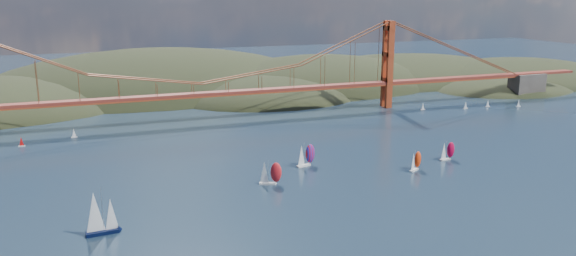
# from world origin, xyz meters

# --- Properties ---
(ground) EXTENTS (1200.00, 1200.00, 0.00)m
(ground) POSITION_xyz_m (0.00, 0.00, 0.00)
(ground) COLOR black
(ground) RESTS_ON ground
(headlands) EXTENTS (725.00, 225.00, 96.00)m
(headlands) POSITION_xyz_m (44.95, 278.29, -12.46)
(headlands) COLOR black
(headlands) RESTS_ON ground
(bridge) EXTENTS (552.00, 12.00, 55.00)m
(bridge) POSITION_xyz_m (-1.75, 180.00, 32.23)
(bridge) COLOR maroon
(bridge) RESTS_ON ground
(sloop_navy) EXTENTS (10.08, 5.99, 15.34)m
(sloop_navy) POSITION_xyz_m (-61.45, 37.98, 6.77)
(sloop_navy) COLOR black
(sloop_navy) RESTS_ON ground
(racer_0) EXTENTS (8.99, 5.78, 10.05)m
(racer_0) POSITION_xyz_m (1.88, 63.53, 4.75)
(racer_0) COLOR silver
(racer_0) RESTS_ON ground
(racer_1) EXTENTS (7.76, 6.06, 8.81)m
(racer_1) POSITION_xyz_m (64.31, 59.19, 4.16)
(racer_1) COLOR white
(racer_1) RESTS_ON ground
(racer_2) EXTENTS (8.00, 3.97, 9.00)m
(racer_2) POSITION_xyz_m (85.72, 67.13, 4.25)
(racer_2) COLOR silver
(racer_2) RESTS_ON ground
(racer_rwb) EXTENTS (9.44, 5.72, 10.57)m
(racer_rwb) POSITION_xyz_m (23.63, 80.52, 5.00)
(racer_rwb) COLOR silver
(racer_rwb) RESTS_ON ground
(distant_boat_2) EXTENTS (3.00, 2.00, 4.70)m
(distant_boat_2) POSITION_xyz_m (-93.02, 156.88, 2.41)
(distant_boat_2) COLOR silver
(distant_boat_2) RESTS_ON ground
(distant_boat_3) EXTENTS (3.00, 2.00, 4.70)m
(distant_boat_3) POSITION_xyz_m (-69.35, 166.30, 2.41)
(distant_boat_3) COLOR silver
(distant_boat_3) RESTS_ON ground
(distant_boat_4) EXTENTS (3.00, 2.00, 4.70)m
(distant_boat_4) POSITION_xyz_m (137.23, 163.72, 2.41)
(distant_boat_4) COLOR silver
(distant_boat_4) RESTS_ON ground
(distant_boat_5) EXTENTS (3.00, 2.00, 4.70)m
(distant_boat_5) POSITION_xyz_m (164.71, 157.28, 2.41)
(distant_boat_5) COLOR silver
(distant_boat_5) RESTS_ON ground
(distant_boat_6) EXTENTS (3.00, 2.00, 4.70)m
(distant_boat_6) POSITION_xyz_m (181.92, 157.09, 2.41)
(distant_boat_6) COLOR silver
(distant_boat_6) RESTS_ON ground
(distant_boat_7) EXTENTS (3.00, 2.00, 4.70)m
(distant_boat_7) POSITION_xyz_m (201.12, 150.79, 2.41)
(distant_boat_7) COLOR silver
(distant_boat_7) RESTS_ON ground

